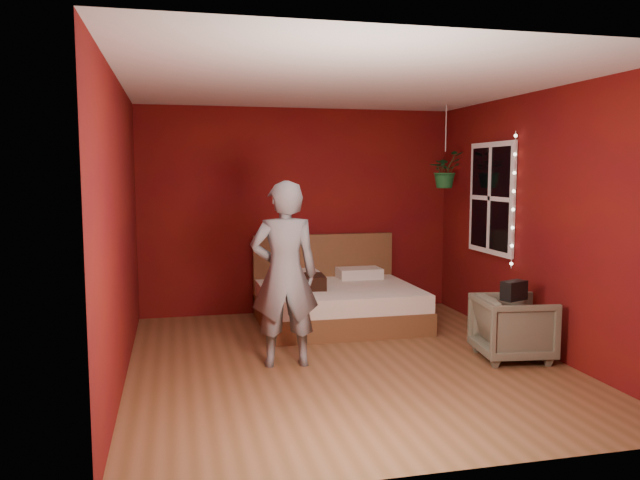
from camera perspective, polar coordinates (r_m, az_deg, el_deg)
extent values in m
plane|color=brown|center=(6.05, 2.31, -11.07)|extent=(4.50, 4.50, 0.00)
cube|color=#62130A|center=(7.99, -1.99, 2.66)|extent=(4.00, 0.02, 2.60)
cube|color=#62130A|center=(3.68, 11.86, -1.69)|extent=(4.00, 0.02, 2.60)
cube|color=#62130A|center=(5.60, -17.86, 0.83)|extent=(0.02, 4.50, 2.60)
cube|color=#62130A|center=(6.62, 19.38, 1.57)|extent=(0.02, 4.50, 2.60)
cube|color=silver|center=(5.83, 2.43, 14.24)|extent=(4.00, 4.50, 0.02)
cube|color=white|center=(7.36, 15.40, 3.70)|extent=(0.04, 0.97, 1.27)
cube|color=black|center=(7.36, 15.30, 3.70)|extent=(0.02, 0.85, 1.15)
cube|color=white|center=(7.35, 15.26, 3.70)|extent=(0.03, 0.05, 1.15)
cube|color=white|center=(7.35, 15.26, 3.70)|extent=(0.03, 0.85, 0.05)
cylinder|color=silver|center=(6.89, 17.27, 3.48)|extent=(0.01, 0.01, 1.45)
sphere|color=#FFF2CC|center=(6.95, 17.09, -2.08)|extent=(0.04, 0.04, 0.04)
sphere|color=#FFF2CC|center=(6.93, 17.14, -0.50)|extent=(0.04, 0.04, 0.04)
sphere|color=#FFF2CC|center=(6.91, 17.19, 1.08)|extent=(0.04, 0.04, 0.04)
sphere|color=#FFF2CC|center=(6.90, 17.24, 2.68)|extent=(0.04, 0.04, 0.04)
sphere|color=#FFF2CC|center=(6.89, 17.30, 4.28)|extent=(0.04, 0.04, 0.04)
sphere|color=#FFF2CC|center=(6.89, 17.35, 5.88)|extent=(0.04, 0.04, 0.04)
sphere|color=#FFF2CC|center=(6.89, 17.40, 7.49)|extent=(0.04, 0.04, 0.04)
sphere|color=#FFF2CC|center=(6.90, 17.45, 9.09)|extent=(0.04, 0.04, 0.04)
cube|color=brown|center=(7.42, 1.69, -6.77)|extent=(1.82, 1.55, 0.26)
cube|color=white|center=(7.37, 1.70, -5.05)|extent=(1.79, 1.52, 0.20)
cube|color=brown|center=(8.05, 0.35, -3.03)|extent=(1.82, 0.07, 1.00)
cube|color=silver|center=(7.75, -2.23, -3.26)|extent=(0.55, 0.35, 0.13)
cube|color=silver|center=(7.95, 3.60, -3.03)|extent=(0.55, 0.35, 0.13)
imported|color=slate|center=(5.76, -3.27, -3.14)|extent=(0.65, 0.45, 1.72)
imported|color=#64624F|center=(6.33, 17.23, -7.65)|extent=(0.76, 0.74, 0.62)
cube|color=black|center=(6.06, 17.32, -4.43)|extent=(0.28, 0.21, 0.18)
cube|color=black|center=(7.22, -1.34, -3.85)|extent=(0.47, 0.47, 0.15)
cylinder|color=silver|center=(7.77, 11.44, 9.98)|extent=(0.01, 0.01, 0.56)
imported|color=#1A5B28|center=(7.75, 11.36, 6.30)|extent=(0.50, 0.48, 0.44)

